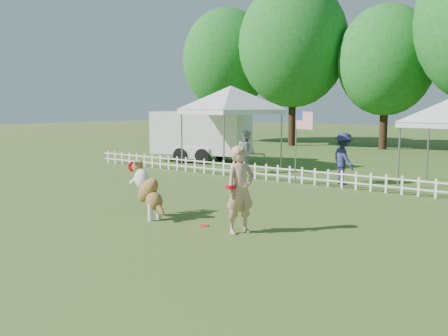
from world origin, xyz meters
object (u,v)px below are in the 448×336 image
at_px(handler, 240,190).
at_px(flag_pole, 296,147).
at_px(cargo_trailer, 201,136).
at_px(spectator_a, 246,152).
at_px(dog, 148,190).
at_px(frisbee_on_turf, 204,225).
at_px(spectator_b, 343,159).
at_px(canopy_tent_left, 231,128).

distance_m(handler, flag_pole, 7.26).
xyz_separation_m(cargo_trailer, spectator_a, (4.28, -2.23, -0.38)).
relative_size(dog, spectator_a, 0.79).
xyz_separation_m(frisbee_on_turf, cargo_trailer, (-8.71, 10.26, 1.25)).
bearing_deg(dog, frisbee_on_turf, 21.16).
relative_size(cargo_trailer, spectator_b, 3.13).
relative_size(frisbee_on_turf, cargo_trailer, 0.04).
distance_m(spectator_a, spectator_b, 4.44).
distance_m(handler, cargo_trailer, 14.16).
height_order(frisbee_on_turf, spectator_b, spectator_b).
bearing_deg(cargo_trailer, flag_pole, -41.47).
height_order(dog, spectator_a, spectator_a).
height_order(canopy_tent_left, spectator_a, canopy_tent_left).
xyz_separation_m(dog, flag_pole, (0.14, 7.03, 0.62)).
height_order(cargo_trailer, flag_pole, flag_pole).
height_order(canopy_tent_left, spectator_b, canopy_tent_left).
bearing_deg(flag_pole, spectator_a, -177.56).
bearing_deg(spectator_b, handler, 136.74).
height_order(flag_pole, spectator_a, flag_pole).
height_order(dog, cargo_trailer, cargo_trailer).
xyz_separation_m(frisbee_on_turf, canopy_tent_left, (-5.95, 9.00, 1.76)).
height_order(dog, spectator_b, spectator_b).
height_order(handler, spectator_b, handler).
bearing_deg(frisbee_on_turf, cargo_trailer, 130.35).
relative_size(dog, canopy_tent_left, 0.39).
distance_m(flag_pole, spectator_b, 1.71).
distance_m(dog, flag_pole, 7.06).
bearing_deg(canopy_tent_left, spectator_b, 2.61).
height_order(handler, frisbee_on_turf, handler).
xyz_separation_m(dog, frisbee_on_turf, (1.59, 0.22, -0.68)).
xyz_separation_m(cargo_trailer, spectator_b, (8.69, -2.60, -0.34)).
xyz_separation_m(flag_pole, spectator_b, (1.43, 0.84, -0.39)).
bearing_deg(flag_pole, cargo_trailer, 179.25).
xyz_separation_m(frisbee_on_turf, spectator_a, (-4.44, 8.03, 0.86)).
height_order(cargo_trailer, spectator_b, cargo_trailer).
bearing_deg(frisbee_on_turf, dog, -172.15).
xyz_separation_m(handler, spectator_a, (-5.47, 8.03, -0.08)).
bearing_deg(canopy_tent_left, handler, -36.78).
distance_m(dog, spectator_a, 8.73).
relative_size(frisbee_on_turf, spectator_b, 0.12).
xyz_separation_m(canopy_tent_left, spectator_b, (5.93, -1.35, -0.85)).
relative_size(spectator_a, spectator_b, 0.96).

